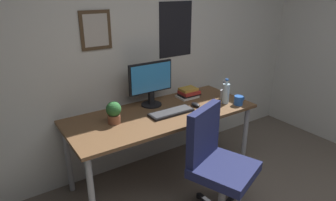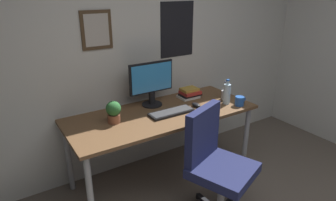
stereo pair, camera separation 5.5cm
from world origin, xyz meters
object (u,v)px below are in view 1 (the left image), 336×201
object	(u,v)px
potted_plant	(114,112)
monitor	(151,82)
office_chair	(216,159)
pen_cup	(223,94)
water_bottle	(226,93)
keyboard	(171,112)
book_stack_left	(189,93)
computer_mouse	(196,105)
coffee_mug_near	(239,100)

from	to	relation	value
potted_plant	monitor	bearing A→B (deg)	20.12
office_chair	monitor	distance (m)	0.97
potted_plant	pen_cup	world-z (taller)	pen_cup
monitor	water_bottle	distance (m)	0.76
keyboard	book_stack_left	size ratio (longest dim) A/B	1.84
potted_plant	pen_cup	bearing A→B (deg)	-4.51
computer_mouse	book_stack_left	world-z (taller)	book_stack_left
pen_cup	book_stack_left	distance (m)	0.36
monitor	pen_cup	size ratio (longest dim) A/B	2.30
computer_mouse	pen_cup	distance (m)	0.37
monitor	office_chair	bearing A→B (deg)	-84.47
monitor	pen_cup	bearing A→B (deg)	-20.45
monitor	potted_plant	size ratio (longest dim) A/B	2.36
water_bottle	book_stack_left	bearing A→B (deg)	122.91
monitor	coffee_mug_near	distance (m)	0.89
pen_cup	book_stack_left	bearing A→B (deg)	139.81
coffee_mug_near	monitor	bearing A→B (deg)	147.09
pen_cup	office_chair	bearing A→B (deg)	-136.48
office_chair	computer_mouse	bearing A→B (deg)	66.47
monitor	water_bottle	bearing A→B (deg)	-29.14
keyboard	book_stack_left	bearing A→B (deg)	32.43
monitor	book_stack_left	world-z (taller)	monitor
computer_mouse	book_stack_left	distance (m)	0.26
computer_mouse	pen_cup	size ratio (longest dim) A/B	0.55
office_chair	potted_plant	distance (m)	0.94
coffee_mug_near	potted_plant	distance (m)	1.24
office_chair	coffee_mug_near	bearing A→B (deg)	31.56
monitor	coffee_mug_near	bearing A→B (deg)	-32.91
keyboard	coffee_mug_near	xyz separation A→B (m)	(0.68, -0.19, 0.03)
water_bottle	pen_cup	world-z (taller)	water_bottle
pen_cup	book_stack_left	world-z (taller)	pen_cup
book_stack_left	office_chair	bearing A→B (deg)	-112.98
water_bottle	monitor	bearing A→B (deg)	150.86
coffee_mug_near	pen_cup	xyz separation A→B (m)	(-0.01, 0.20, 0.01)
coffee_mug_near	computer_mouse	bearing A→B (deg)	152.21
computer_mouse	water_bottle	bearing A→B (deg)	-17.11
keyboard	pen_cup	bearing A→B (deg)	1.29
office_chair	keyboard	xyz separation A→B (m)	(-0.04, 0.59, 0.21)
keyboard	water_bottle	world-z (taller)	water_bottle
monitor	keyboard	distance (m)	0.36
office_chair	water_bottle	size ratio (longest dim) A/B	3.76
computer_mouse	book_stack_left	xyz separation A→B (m)	(0.09, 0.24, 0.03)
computer_mouse	coffee_mug_near	distance (m)	0.43
coffee_mug_near	potted_plant	bearing A→B (deg)	166.06
monitor	book_stack_left	distance (m)	0.48
office_chair	pen_cup	world-z (taller)	office_chair
monitor	potted_plant	bearing A→B (deg)	-159.88
keyboard	book_stack_left	world-z (taller)	book_stack_left
monitor	coffee_mug_near	xyz separation A→B (m)	(0.73, -0.47, -0.19)
computer_mouse	water_bottle	world-z (taller)	water_bottle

